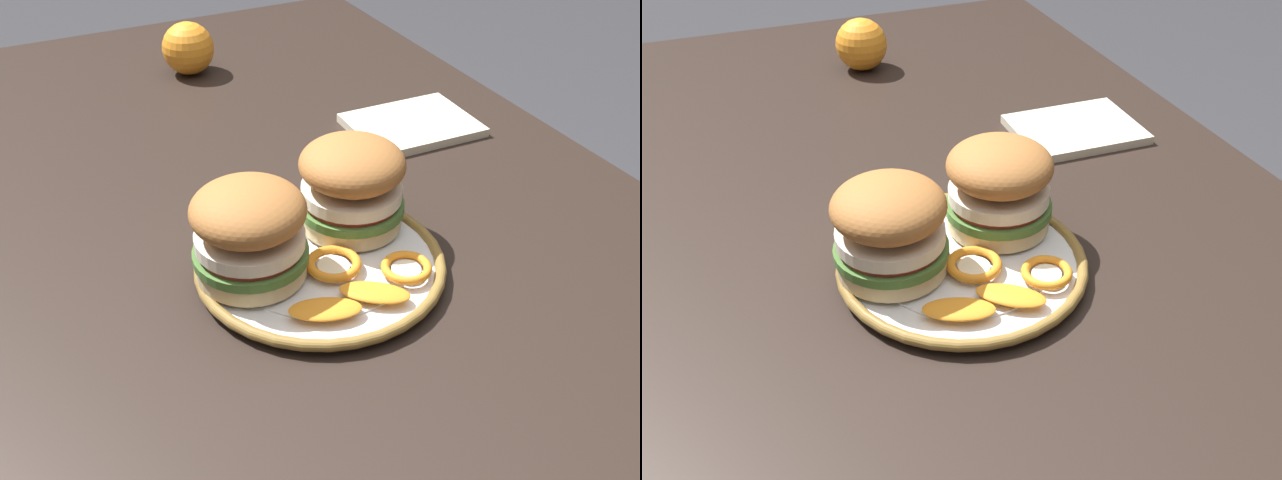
# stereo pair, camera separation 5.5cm
# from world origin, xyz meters

# --- Properties ---
(dining_table) EXTENTS (1.49, 0.97, 0.77)m
(dining_table) POSITION_xyz_m (0.00, 0.00, 0.68)
(dining_table) COLOR black
(dining_table) RESTS_ON ground
(dinner_plate) EXTENTS (0.26, 0.26, 0.02)m
(dinner_plate) POSITION_xyz_m (0.07, 0.04, 0.78)
(dinner_plate) COLOR white
(dinner_plate) RESTS_ON dining_table
(sandwich_half_left) EXTENTS (0.14, 0.14, 0.10)m
(sandwich_half_left) POSITION_xyz_m (0.06, -0.03, 0.84)
(sandwich_half_left) COLOR beige
(sandwich_half_left) RESTS_ON dinner_plate
(sandwich_half_right) EXTENTS (0.15, 0.15, 0.10)m
(sandwich_half_right) POSITION_xyz_m (0.02, 0.10, 0.84)
(sandwich_half_right) COLOR beige
(sandwich_half_right) RESTS_ON dinner_plate
(orange_peel_curled) EXTENTS (0.05, 0.05, 0.01)m
(orange_peel_curled) POSITION_xyz_m (0.12, 0.11, 0.79)
(orange_peel_curled) COLOR orange
(orange_peel_curled) RESTS_ON dinner_plate
(orange_peel_strip_long) EXTENTS (0.07, 0.07, 0.01)m
(orange_peel_strip_long) POSITION_xyz_m (0.14, 0.06, 0.79)
(orange_peel_strip_long) COLOR orange
(orange_peel_strip_long) RESTS_ON dinner_plate
(orange_peel_strip_short) EXTENTS (0.06, 0.08, 0.01)m
(orange_peel_strip_short) POSITION_xyz_m (0.14, 0.01, 0.79)
(orange_peel_strip_short) COLOR orange
(orange_peel_strip_short) RESTS_ON dinner_plate
(orange_peel_small_curl) EXTENTS (0.07, 0.07, 0.01)m
(orange_peel_small_curl) POSITION_xyz_m (0.09, 0.05, 0.79)
(orange_peel_small_curl) COLOR orange
(orange_peel_small_curl) RESTS_ON dinner_plate
(whole_orange) EXTENTS (0.08, 0.08, 0.08)m
(whole_orange) POSITION_xyz_m (-0.49, 0.09, 0.81)
(whole_orange) COLOR orange
(whole_orange) RESTS_ON dining_table
(folded_napkin) EXTENTS (0.13, 0.17, 0.01)m
(folded_napkin) POSITION_xyz_m (-0.17, 0.30, 0.77)
(folded_napkin) COLOR beige
(folded_napkin) RESTS_ON dining_table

